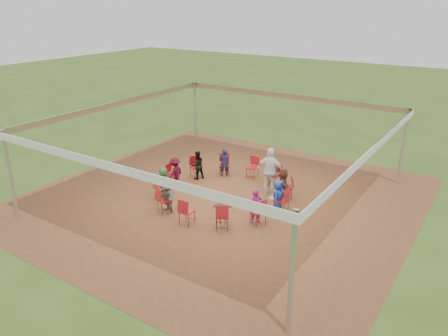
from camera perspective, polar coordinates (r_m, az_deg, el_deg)
The scene contains 28 objects.
ground at distance 16.06m, azimuth -0.08°, elevation -3.97°, with size 80.00×80.00×0.00m, color #3A591B.
dirt_patch at distance 16.06m, azimuth -0.08°, elevation -3.95°, with size 13.00×13.00×0.00m, color brown.
tent at distance 15.21m, azimuth -0.09°, elevation 4.15°, with size 10.33×10.33×3.00m.
chair_0 at distance 14.94m, azimuth 7.50°, elevation -4.28°, with size 0.42×0.44×0.90m, color maroon, non-canonical shape.
chair_1 at distance 16.01m, azimuth 8.15°, elevation -2.52°, with size 0.42×0.44×0.90m, color maroon, non-canonical shape.
chair_2 at distance 17.02m, azimuth 6.68°, elevation -0.98°, with size 0.42×0.44×0.90m, color maroon, non-canonical shape.
chair_3 at distance 17.74m, azimuth 3.72°, elevation 0.05°, with size 0.42×0.44×0.90m, color maroon, non-canonical shape.
chair_4 at distance 18.00m, azimuth 0.04°, elevation 0.42°, with size 0.42×0.44×0.90m, color maroon, non-canonical shape.
chair_5 at distance 17.77m, azimuth -3.68°, elevation 0.09°, with size 0.42×0.44×0.90m, color maroon, non-canonical shape.
chair_6 at distance 17.08m, azimuth -6.69°, elevation -0.91°, with size 0.42×0.44×0.90m, color maroon, non-canonical shape.
chair_7 at distance 16.08m, azimuth -8.28°, elevation -2.43°, with size 0.42×0.44×0.90m, color maroon, non-canonical shape.
chair_8 at distance 15.00m, azimuth -7.78°, elevation -4.18°, with size 0.42×0.44×0.90m, color maroon, non-canonical shape.
chair_9 at distance 14.15m, azimuth -4.88°, elevation -5.68°, with size 0.42×0.44×0.90m, color maroon, non-canonical shape.
chair_10 at distance 13.81m, azimuth -0.24°, elevation -6.30°, with size 0.42×0.44×0.90m, color maroon, non-canonical shape.
chair_11 at distance 14.11m, azimuth 4.47°, elevation -5.74°, with size 0.42×0.44×0.90m, color maroon, non-canonical shape.
person_seated_0 at distance 14.92m, azimuth 7.11°, elevation -3.69°, with size 0.57×0.32×1.17m, color #1F41AC.
person_seated_1 at distance 15.94m, azimuth 7.75°, elevation -2.05°, with size 1.09×0.41×1.17m, color #563024.
person_seated_2 at distance 16.91m, azimuth 6.36°, elevation -0.61°, with size 0.69×0.35×1.17m, color #8E845B.
person_seated_3 at distance 17.84m, azimuth 0.03°, elevation 0.71°, with size 0.43×0.28×1.17m, color #18193E.
person_seated_4 at distance 17.62m, azimuth -3.52°, elevation 0.40°, with size 0.57×0.33×1.17m, color black.
person_seated_5 at distance 16.96m, azimuth -6.39°, elevation -0.54°, with size 0.76×0.37×1.17m, color #3E0718.
person_seated_6 at distance 16.00m, azimuth -7.88°, elevation -1.96°, with size 0.57×0.32×1.17m, color #24502E.
person_seated_7 at distance 14.98m, azimuth -7.38°, elevation -3.60°, with size 1.09×0.41×1.17m, color slate.
person_seated_8 at distance 13.85m, azimuth -0.23°, elevation -5.55°, with size 0.69×0.35×1.17m, color beige.
person_seated_9 at distance 14.14m, azimuth 4.22°, elevation -5.04°, with size 0.43×0.28×1.17m, color #7E1466.
standing_person at distance 16.20m, azimuth 6.08°, elevation -0.41°, with size 1.05×0.54×1.79m, color white.
cable_coil at distance 16.08m, azimuth -1.44°, elevation -3.87°, with size 0.36×0.36×0.03m.
laptop at distance 14.99m, azimuth 6.52°, elevation -3.68°, with size 0.25×0.31×0.21m.
Camera 1 is at (8.03, -12.14, 6.80)m, focal length 35.00 mm.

